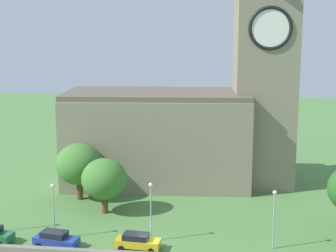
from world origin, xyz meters
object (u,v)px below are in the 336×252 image
car_yellow (137,241)px  streetlamp_central (151,202)px  streetlamp_west_mid (53,202)px  car_blue (56,239)px  streetlamp_east_mid (274,209)px  tree_riverside_east (79,164)px  church (193,114)px  tree_churchyard (104,179)px

car_yellow → streetlamp_central: size_ratio=0.73×
streetlamp_west_mid → streetlamp_central: (10.39, 0.57, 0.18)m
car_blue → car_yellow: 8.50m
car_blue → streetlamp_west_mid: (-0.83, 2.07, 3.32)m
streetlamp_west_mid → streetlamp_east_mid: (23.11, 0.20, 0.06)m
car_blue → tree_riverside_east: tree_riverside_east is taller
tree_riverside_east → church: bearing=33.1°
car_blue → streetlamp_central: 10.52m
car_blue → streetlamp_central: bearing=15.4°
car_blue → streetlamp_central: streetlamp_central is taller
streetlamp_east_mid → tree_churchyard: 21.22m
streetlamp_east_mid → streetlamp_west_mid: bearing=-179.5°
streetlamp_east_mid → tree_churchyard: size_ratio=0.92×
car_yellow → streetlamp_west_mid: streetlamp_west_mid is taller
streetlamp_central → streetlamp_east_mid: streetlamp_central is taller
car_yellow → streetlamp_west_mid: (-9.31, 1.56, 3.34)m
streetlamp_west_mid → streetlamp_central: 10.41m
streetlamp_west_mid → tree_churchyard: 9.04m
tree_riverside_east → streetlamp_east_mid: bearing=-27.8°
church → streetlamp_central: church is taller
car_blue → streetlamp_central: size_ratio=0.75×
streetlamp_central → tree_churchyard: (-6.88, 7.76, -0.08)m
car_blue → streetlamp_east_mid: (22.28, 2.26, 3.39)m
church → streetlamp_east_mid: (9.91, -21.93, -5.80)m
streetlamp_central → tree_riverside_east: 16.77m
car_yellow → streetlamp_central: 4.26m
church → car_yellow: size_ratio=7.09×
car_yellow → tree_churchyard: size_ratio=0.69×
streetlamp_central → tree_riverside_east: size_ratio=0.86×
car_blue → tree_churchyard: 11.27m
car_blue → car_yellow: bearing=3.4°
streetlamp_west_mid → tree_churchyard: (3.51, 8.33, 0.11)m
tree_riverside_east → tree_churchyard: 6.42m
streetlamp_central → tree_riverside_east: tree_riverside_east is taller
streetlamp_east_mid → tree_riverside_east: (-24.08, 12.70, 0.52)m
car_blue → streetlamp_east_mid: size_ratio=0.78×
streetlamp_west_mid → streetlamp_east_mid: bearing=0.5°
church → streetlamp_east_mid: 24.76m
streetlamp_west_mid → tree_riverside_east: (-0.96, 12.90, 0.58)m
church → tree_churchyard: (-9.69, -13.80, -5.76)m
car_yellow → tree_churchyard: tree_churchyard is taller
church → tree_riverside_east: 17.71m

